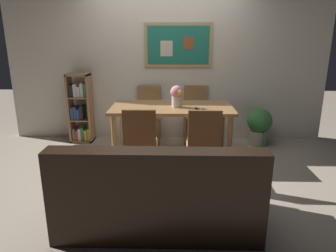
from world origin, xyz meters
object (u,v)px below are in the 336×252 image
Objects in this scene: dining_chair_near_left at (141,138)px; dining_chair_far_left at (149,109)px; bookshelf at (81,110)px; potted_ivy at (259,125)px; dining_table at (172,113)px; tv_remote at (200,109)px; dining_chair_far_right at (196,109)px; leather_couch at (158,194)px; dining_chair_near_right at (204,139)px; flower_vase at (177,95)px.

dining_chair_far_left is at bearing 91.07° from dining_chair_near_left.
bookshelf is 2.92m from potted_ivy.
dining_table is 0.85m from dining_chair_near_left.
dining_chair_near_left and dining_chair_far_left have the same top height.
tv_remote is (1.88, -0.89, 0.25)m from bookshelf.
dining_chair_far_left is 1.12m from bookshelf.
dining_chair_far_right reaches higher than potted_ivy.
dining_chair_far_right reaches higher than leather_couch.
dining_chair_far_left is at bearing 96.80° from leather_couch.
dining_chair_near_right is 0.88m from flower_vase.
dining_chair_near_left reaches higher than dining_table.
dining_chair_near_left is 0.99m from leather_couch.
dining_chair_far_right is 0.99m from tv_remote.
bookshelf is at bearing 120.68° from leather_couch.
dining_table is 0.44m from tv_remote.
dining_chair_near_right and dining_chair_far_right have the same top height.
dining_chair_far_right is 2.49m from leather_couch.
dining_table is 5.67× the size of flower_vase.
bookshelf is (-1.41, 2.37, 0.21)m from leather_couch.
dining_chair_near_left is 1.00× the size of dining_chair_far_left.
flower_vase is (0.46, -0.78, 0.39)m from dining_chair_far_left.
dining_chair_far_right is 1.05m from potted_ivy.
dining_table is 1.86× the size of dining_chair_far_left.
dining_table is at bearing 146.10° from flower_vase.
leather_couch is at bearing -93.47° from dining_table.
flower_vase is at bearing 59.01° from dining_chair_near_left.
bookshelf reaches higher than leather_couch.
dining_chair_near_right is at bearing -89.78° from dining_chair_far_right.
leather_couch is 6.04× the size of flower_vase.
leather_couch is 1.76m from flower_vase.
dining_chair_far_left is at bearing 175.28° from potted_ivy.
dining_chair_far_right is 1.89m from bookshelf.
dining_table is at bearing 150.45° from tv_remote.
dining_chair_far_right is 1.68m from dining_chair_near_left.
flower_vase reaches higher than leather_couch.
bookshelf is at bearing 178.08° from potted_ivy.
dining_table is 2.81× the size of potted_ivy.
dining_chair_near_left is at bearing -51.49° from bookshelf.
dining_chair_near_left is (-0.75, 0.01, 0.00)m from dining_chair_near_right.
dining_chair_near_right is (0.38, -0.76, -0.13)m from dining_table.
bookshelf is at bearing 128.51° from dining_chair_near_left.
flower_vase is (1.57, -0.73, 0.40)m from bookshelf.
dining_chair_near_right is 1.69m from dining_chair_far_left.
dining_chair_far_right is 1.52× the size of potted_ivy.
dining_chair_far_right is 5.86× the size of tv_remote.
dining_chair_near_right is 1.70m from potted_ivy.
dining_chair_near_right is at bearing -66.17° from flower_vase.
dining_chair_near_right is at bearing -126.89° from potted_ivy.
dining_chair_near_right is 1.52× the size of potted_ivy.
dining_chair_far_right is 0.94m from flower_vase.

